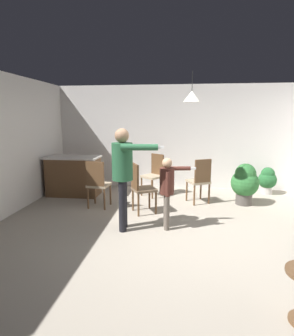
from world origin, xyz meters
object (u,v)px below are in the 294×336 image
object	(u,v)px
person_child	(168,185)
potted_plant_corner	(245,182)
dining_chair_by_counter	(200,179)
dining_chair_centre_back	(98,182)
potted_plant_by_wall	(267,179)
kitchen_counter	(74,176)
dining_chair_near_wall	(154,173)
dining_chair_spare	(141,186)
person_adult	(123,168)

from	to	relation	value
person_child	potted_plant_corner	size ratio (longest dim) A/B	1.35
dining_chair_by_counter	dining_chair_centre_back	world-z (taller)	same
person_child	potted_plant_by_wall	xyz separation A→B (m)	(2.36, 2.43, -0.39)
kitchen_counter	potted_plant_by_wall	xyz separation A→B (m)	(4.70, 0.66, -0.11)
dining_chair_by_counter	potted_plant_corner	size ratio (longest dim) A/B	1.11
dining_chair_near_wall	dining_chair_spare	size ratio (longest dim) A/B	1.00
person_adult	potted_plant_corner	world-z (taller)	person_adult
kitchen_counter	dining_chair_near_wall	distance (m)	1.95
dining_chair_spare	potted_plant_by_wall	size ratio (longest dim) A/B	1.50
person_adult	dining_chair_centre_back	distance (m)	1.37
dining_chair_near_wall	potted_plant_by_wall	world-z (taller)	dining_chair_near_wall
person_adult	dining_chair_spare	world-z (taller)	person_adult
kitchen_counter	person_adult	size ratio (longest dim) A/B	0.74
person_adult	dining_chair_by_counter	size ratio (longest dim) A/B	1.70
dining_chair_by_counter	dining_chair_near_wall	bearing A→B (deg)	128.20
dining_chair_by_counter	person_adult	bearing A→B (deg)	-155.91
dining_chair_by_counter	dining_chair_near_wall	world-z (taller)	same
potted_plant_by_wall	dining_chair_by_counter	bearing A→B (deg)	-150.68
dining_chair_spare	kitchen_counter	bearing A→B (deg)	-147.64
person_adult	dining_chair_by_counter	bearing A→B (deg)	133.19
kitchen_counter	person_child	size ratio (longest dim) A/B	1.03
dining_chair_near_wall	dining_chair_centre_back	bearing A→B (deg)	83.07
person_child	potted_plant_by_wall	size ratio (longest dim) A/B	1.83
person_adult	dining_chair_near_wall	xyz separation A→B (m)	(0.31, 2.11, -0.51)
potted_plant_corner	potted_plant_by_wall	xyz separation A→B (m)	(0.75, 0.92, -0.13)
person_child	dining_chair_centre_back	size ratio (longest dim) A/B	1.22
person_adult	dining_chair_by_counter	world-z (taller)	person_adult
kitchen_counter	potted_plant_by_wall	size ratio (longest dim) A/B	1.89
dining_chair_near_wall	dining_chair_spare	bearing A→B (deg)	121.04
dining_chair_centre_back	kitchen_counter	bearing A→B (deg)	140.24
dining_chair_centre_back	dining_chair_spare	bearing A→B (deg)	-6.29
kitchen_counter	dining_chair_spare	xyz separation A→B (m)	(1.79, -1.06, 0.07)
person_adult	dining_chair_centre_back	xyz separation A→B (m)	(-0.76, 1.02, -0.51)
potted_plant_by_wall	person_child	bearing A→B (deg)	-134.12
kitchen_counter	dining_chair_near_wall	world-z (taller)	dining_chair_near_wall
person_adult	dining_chair_spare	distance (m)	0.99
dining_chair_centre_back	potted_plant_by_wall	world-z (taller)	dining_chair_centre_back
dining_chair_by_counter	potted_plant_corner	world-z (taller)	dining_chair_by_counter
person_child	dining_chair_centre_back	distance (m)	1.75
dining_chair_centre_back	dining_chair_by_counter	bearing A→B (deg)	20.20
dining_chair_by_counter	dining_chair_near_wall	size ratio (longest dim) A/B	1.00
kitchen_counter	potted_plant_corner	xyz separation A→B (m)	(3.95, -0.26, 0.02)
kitchen_counter	person_child	world-z (taller)	person_child
person_child	dining_chair_by_counter	xyz separation A→B (m)	(0.64, 1.47, -0.21)
person_child	dining_chair_near_wall	xyz separation A→B (m)	(-0.41, 1.99, -0.21)
kitchen_counter	dining_chair_by_counter	distance (m)	3.00
dining_chair_centre_back	dining_chair_spare	size ratio (longest dim) A/B	1.00
dining_chair_spare	dining_chair_near_wall	bearing A→B (deg)	146.26
person_adult	person_child	bearing A→B (deg)	92.99
dining_chair_spare	potted_plant_corner	distance (m)	2.30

